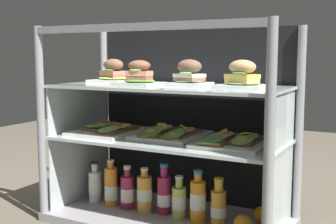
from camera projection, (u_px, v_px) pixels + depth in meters
case_base_deck at (168, 219)px, 2.12m from camera, size 1.13×0.54×0.04m
case_frame at (180, 115)px, 2.16m from camera, size 1.13×0.54×0.93m
riser_lower_tier at (168, 178)px, 2.09m from camera, size 1.05×0.46×0.36m
shelf_lower_glass at (168, 140)px, 2.07m from camera, size 1.07×0.48×0.01m
riser_upper_tier at (168, 113)px, 2.05m from camera, size 1.05×0.46×0.23m
shelf_upper_glass at (168, 87)px, 2.04m from camera, size 1.07×0.48×0.01m
plated_roll_sandwich_right_of_center at (113, 74)px, 2.25m from camera, size 0.20×0.20×0.12m
plated_roll_sandwich_mid_left at (139, 76)px, 2.04m from camera, size 0.19×0.19×0.12m
plated_roll_sandwich_far_right at (189, 75)px, 1.97m from camera, size 0.17×0.17×0.12m
plated_roll_sandwich_near_right_corner at (242, 78)px, 1.84m from camera, size 0.20×0.20×0.12m
open_sandwich_tray_far_right at (109, 129)px, 2.20m from camera, size 0.29×0.35×0.06m
open_sandwich_tray_near_right_corner at (170, 133)px, 2.09m from camera, size 0.29×0.35×0.06m
open_sandwich_tray_far_left at (232, 141)px, 1.90m from camera, size 0.29×0.35×0.07m
juice_bottle_near_post at (95, 185)px, 2.30m from camera, size 0.07×0.07×0.21m
juice_bottle_back_right at (111, 187)px, 2.24m from camera, size 0.07×0.07×0.23m
juice_bottle_front_fourth at (127, 192)px, 2.20m from camera, size 0.07×0.07×0.21m
juice_bottle_front_second at (145, 193)px, 2.14m from camera, size 0.07×0.07×0.22m
juice_bottle_front_left_end at (164, 194)px, 2.12m from camera, size 0.07×0.07×0.24m
juice_bottle_front_middle at (179, 201)px, 2.07m from camera, size 0.07×0.07×0.20m
juice_bottle_back_center at (198, 200)px, 2.01m from camera, size 0.07×0.07×0.24m
juice_bottle_tucked_behind at (218, 207)px, 1.98m from camera, size 0.07×0.07×0.21m
orange_fruit_beside_bottles at (262, 215)px, 2.01m from camera, size 0.08×0.08×0.08m
orange_fruit_near_left_post at (243, 224)px, 1.89m from camera, size 0.08×0.08×0.08m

